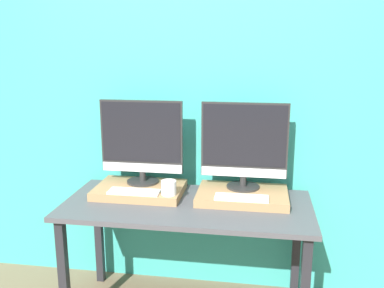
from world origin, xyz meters
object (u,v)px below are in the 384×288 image
object	(u,v)px
monitor_left	(142,140)
keyboard_left	(134,192)
monitor_right	(244,144)
keyboard_right	(242,197)
mug	(169,188)

from	to	relation	value
monitor_left	keyboard_left	distance (m)	0.34
keyboard_left	monitor_right	xyz separation A→B (m)	(0.65, 0.20, 0.27)
monitor_right	keyboard_right	distance (m)	0.34
mug	keyboard_left	bearing A→B (deg)	180.00
mug	keyboard_right	bearing A→B (deg)	0.00
mug	monitor_right	xyz separation A→B (m)	(0.43, 0.20, 0.24)
monitor_left	mug	bearing A→B (deg)	-42.59
monitor_left	monitor_right	world-z (taller)	same
monitor_left	mug	distance (m)	0.38
keyboard_left	monitor_left	bearing A→B (deg)	90.00
keyboard_left	monitor_right	size ratio (longest dim) A/B	0.58
monitor_right	keyboard_right	size ratio (longest dim) A/B	1.72
mug	monitor_left	bearing A→B (deg)	137.41
monitor_left	monitor_right	size ratio (longest dim) A/B	1.00
monitor_right	monitor_left	bearing A→B (deg)	180.00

